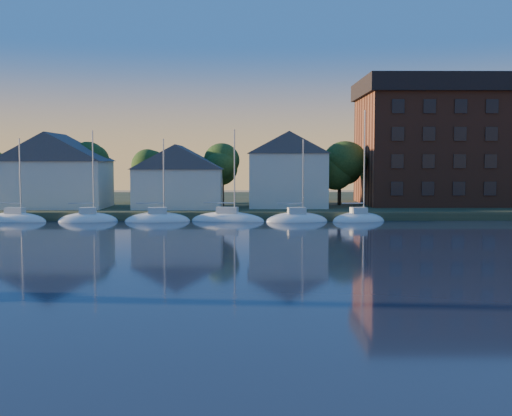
{
  "coord_description": "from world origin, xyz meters",
  "views": [
    {
      "loc": [
        3.2,
        -25.16,
        7.01
      ],
      "look_at": [
        3.59,
        22.0,
        3.56
      ],
      "focal_mm": 45.0,
      "sensor_mm": 36.0,
      "label": 1
    }
  ],
  "objects_px": {
    "clubhouse_centre": "(179,176)",
    "clubhouse_east": "(287,169)",
    "condo_block": "(470,141)",
    "clubhouse_west": "(56,170)"
  },
  "relations": [
    {
      "from": "clubhouse_west",
      "to": "condo_block",
      "type": "relative_size",
      "value": 0.44
    },
    {
      "from": "clubhouse_east",
      "to": "clubhouse_centre",
      "type": "bearing_deg",
      "value": -171.87
    },
    {
      "from": "clubhouse_centre",
      "to": "clubhouse_east",
      "type": "xyz_separation_m",
      "value": [
        14.0,
        2.0,
        0.87
      ]
    },
    {
      "from": "clubhouse_west",
      "to": "clubhouse_centre",
      "type": "xyz_separation_m",
      "value": [
        16.0,
        -1.0,
        -0.8
      ]
    },
    {
      "from": "clubhouse_east",
      "to": "condo_block",
      "type": "xyz_separation_m",
      "value": [
        26.0,
        5.95,
        3.79
      ]
    },
    {
      "from": "clubhouse_west",
      "to": "clubhouse_east",
      "type": "bearing_deg",
      "value": 1.91
    },
    {
      "from": "clubhouse_west",
      "to": "clubhouse_centre",
      "type": "relative_size",
      "value": 1.18
    },
    {
      "from": "clubhouse_west",
      "to": "condo_block",
      "type": "height_order",
      "value": "condo_block"
    },
    {
      "from": "clubhouse_centre",
      "to": "condo_block",
      "type": "height_order",
      "value": "condo_block"
    },
    {
      "from": "clubhouse_centre",
      "to": "clubhouse_east",
      "type": "bearing_deg",
      "value": 8.13
    }
  ]
}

